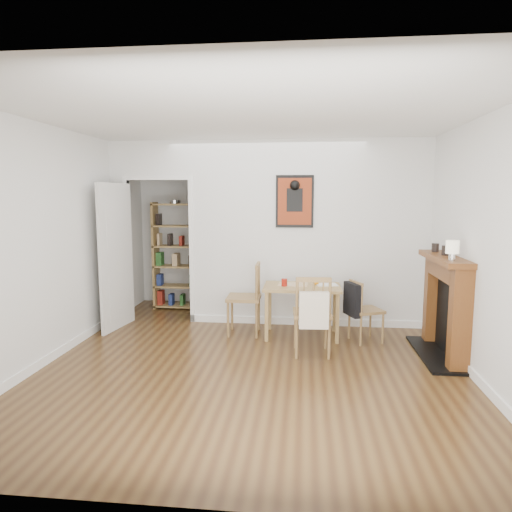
# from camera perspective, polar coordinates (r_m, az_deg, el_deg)

# --- Properties ---
(ground) EXTENTS (5.20, 5.20, 0.00)m
(ground) POSITION_cam_1_polar(r_m,az_deg,el_deg) (5.36, -0.07, -12.39)
(ground) COLOR #54391B
(ground) RESTS_ON ground
(room_shell) EXTENTS (5.20, 5.20, 5.20)m
(room_shell) POSITION_cam_1_polar(r_m,az_deg,el_deg) (6.39, 2.11, 2.78)
(room_shell) COLOR silver
(room_shell) RESTS_ON ground
(dining_table) EXTENTS (0.99, 0.63, 0.67)m
(dining_table) POSITION_cam_1_polar(r_m,az_deg,el_deg) (5.95, 5.78, -4.49)
(dining_table) COLOR #A9874E
(dining_table) RESTS_ON ground
(chair_left) EXTENTS (0.49, 0.49, 0.96)m
(chair_left) POSITION_cam_1_polar(r_m,az_deg,el_deg) (6.06, -1.54, -5.34)
(chair_left) COLOR olive
(chair_left) RESTS_ON ground
(chair_right) EXTENTS (0.55, 0.51, 0.79)m
(chair_right) POSITION_cam_1_polar(r_m,az_deg,el_deg) (5.91, 13.46, -6.58)
(chair_right) COLOR olive
(chair_right) RESTS_ON ground
(chair_front) EXTENTS (0.50, 0.56, 0.94)m
(chair_front) POSITION_cam_1_polar(r_m,az_deg,el_deg) (5.33, 7.02, -7.20)
(chair_front) COLOR olive
(chair_front) RESTS_ON ground
(bookshelf) EXTENTS (0.73, 0.29, 1.73)m
(bookshelf) POSITION_cam_1_polar(r_m,az_deg,el_deg) (7.51, -9.94, -0.04)
(bookshelf) COLOR #A9874E
(bookshelf) RESTS_ON ground
(fireplace) EXTENTS (0.45, 1.25, 1.16)m
(fireplace) POSITION_cam_1_polar(r_m,az_deg,el_deg) (5.64, 22.72, -5.48)
(fireplace) COLOR brown
(fireplace) RESTS_ON ground
(red_glass) EXTENTS (0.08, 0.08, 0.10)m
(red_glass) POSITION_cam_1_polar(r_m,az_deg,el_deg) (5.89, 3.56, -3.31)
(red_glass) COLOR maroon
(red_glass) RESTS_ON dining_table
(orange_fruit) EXTENTS (0.08, 0.08, 0.08)m
(orange_fruit) POSITION_cam_1_polar(r_m,az_deg,el_deg) (6.01, 7.51, -3.24)
(orange_fruit) COLOR orange
(orange_fruit) RESTS_ON dining_table
(placemat) EXTENTS (0.39, 0.30, 0.00)m
(placemat) POSITION_cam_1_polar(r_m,az_deg,el_deg) (6.02, 4.64, -3.54)
(placemat) COLOR beige
(placemat) RESTS_ON dining_table
(notebook) EXTENTS (0.30, 0.25, 0.01)m
(notebook) POSITION_cam_1_polar(r_m,az_deg,el_deg) (6.02, 8.82, -3.56)
(notebook) COLOR white
(notebook) RESTS_ON dining_table
(mantel_lamp) EXTENTS (0.13, 0.13, 0.21)m
(mantel_lamp) POSITION_cam_1_polar(r_m,az_deg,el_deg) (5.13, 23.34, 0.90)
(mantel_lamp) COLOR silver
(mantel_lamp) RESTS_ON fireplace
(ceramic_jar_a) EXTENTS (0.09, 0.09, 0.11)m
(ceramic_jar_a) POSITION_cam_1_polar(r_m,az_deg,el_deg) (5.58, 22.66, 0.65)
(ceramic_jar_a) COLOR black
(ceramic_jar_a) RESTS_ON fireplace
(ceramic_jar_b) EXTENTS (0.08, 0.08, 0.11)m
(ceramic_jar_b) POSITION_cam_1_polar(r_m,az_deg,el_deg) (5.85, 21.50, 0.98)
(ceramic_jar_b) COLOR black
(ceramic_jar_b) RESTS_ON fireplace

